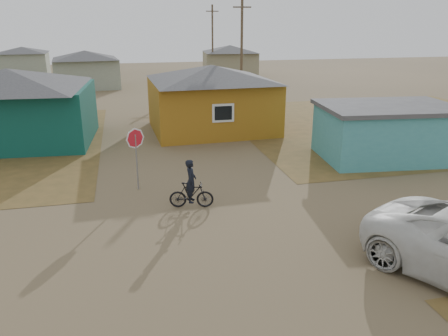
{
  "coord_description": "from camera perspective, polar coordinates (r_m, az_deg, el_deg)",
  "views": [
    {
      "loc": [
        -2.68,
        -11.56,
        6.37
      ],
      "look_at": [
        0.7,
        3.0,
        1.3
      ],
      "focal_mm": 35.0,
      "sensor_mm": 36.0,
      "label": 1
    }
  ],
  "objects": [
    {
      "name": "grass_ne",
      "position": [
        30.36,
        20.73,
        5.43
      ],
      "size": [
        20.0,
        18.0,
        0.0
      ],
      "primitive_type": "cube",
      "color": "brown",
      "rests_on": "ground"
    },
    {
      "name": "shed_turquoise",
      "position": [
        22.36,
        20.44,
        4.48
      ],
      "size": [
        6.71,
        4.93,
        2.6
      ],
      "color": "teal",
      "rests_on": "ground"
    },
    {
      "name": "house_pale_north",
      "position": [
        58.84,
        -24.74,
        12.59
      ],
      "size": [
        6.28,
        5.81,
        3.4
      ],
      "color": "gray",
      "rests_on": "ground"
    },
    {
      "name": "house_beige_east",
      "position": [
        53.28,
        0.77,
        13.88
      ],
      "size": [
        6.95,
        6.05,
        3.6
      ],
      "color": "gray",
      "rests_on": "ground"
    },
    {
      "name": "ground",
      "position": [
        13.46,
        -0.01,
        -9.49
      ],
      "size": [
        120.0,
        120.0,
        0.0
      ],
      "primitive_type": "plane",
      "color": "brown"
    },
    {
      "name": "house_yellow",
      "position": [
        26.44,
        -1.6,
        9.23
      ],
      "size": [
        7.72,
        6.76,
        3.9
      ],
      "color": "#9A6617",
      "rests_on": "ground"
    },
    {
      "name": "house_teal",
      "position": [
        26.08,
        -25.98,
        7.34
      ],
      "size": [
        8.93,
        7.08,
        4.0
      ],
      "color": "#0B3E35",
      "rests_on": "ground"
    },
    {
      "name": "stop_sign",
      "position": [
        17.13,
        -11.48,
        3.0
      ],
      "size": [
        0.81,
        0.17,
        2.49
      ],
      "color": "gray",
      "rests_on": "ground"
    },
    {
      "name": "house_pale_west",
      "position": [
        45.9,
        -17.56,
        12.26
      ],
      "size": [
        7.04,
        6.15,
        3.6
      ],
      "color": "gray",
      "rests_on": "ground"
    },
    {
      "name": "cyclist",
      "position": [
        15.53,
        -4.3,
        -2.92
      ],
      "size": [
        1.64,
        0.77,
        1.79
      ],
      "color": "black",
      "rests_on": "ground"
    },
    {
      "name": "utility_pole_near",
      "position": [
        34.86,
        2.31,
        15.06
      ],
      "size": [
        1.4,
        0.2,
        8.0
      ],
      "color": "brown",
      "rests_on": "ground"
    },
    {
      "name": "utility_pole_far",
      "position": [
        50.64,
        -1.51,
        16.21
      ],
      "size": [
        1.4,
        0.2,
        8.0
      ],
      "color": "brown",
      "rests_on": "ground"
    }
  ]
}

